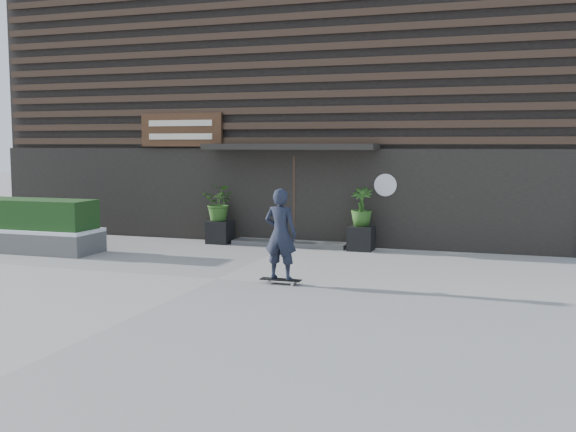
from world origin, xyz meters
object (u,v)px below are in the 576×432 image
(planter_pot_right, at_px, (361,238))
(skateboarder, at_px, (281,234))
(raised_bed, at_px, (31,241))
(planter_pot_left, at_px, (220,232))

(planter_pot_right, xyz_separation_m, skateboarder, (-0.56, -4.46, 0.64))
(planter_pot_right, height_order, skateboarder, skateboarder)
(raised_bed, bearing_deg, planter_pot_right, 19.43)
(skateboarder, bearing_deg, planter_pot_right, 82.84)
(planter_pot_left, distance_m, raised_bed, 4.70)
(planter_pot_left, bearing_deg, planter_pot_right, 0.00)
(planter_pot_left, height_order, planter_pot_right, same)
(raised_bed, bearing_deg, planter_pot_left, 35.05)
(planter_pot_left, relative_size, skateboarder, 0.33)
(planter_pot_left, xyz_separation_m, raised_bed, (-3.85, -2.70, -0.05))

